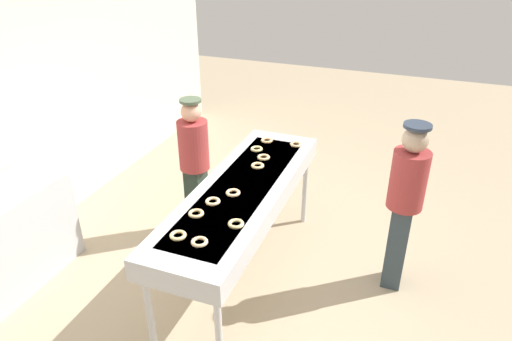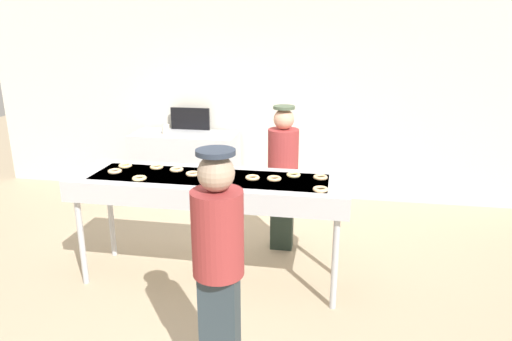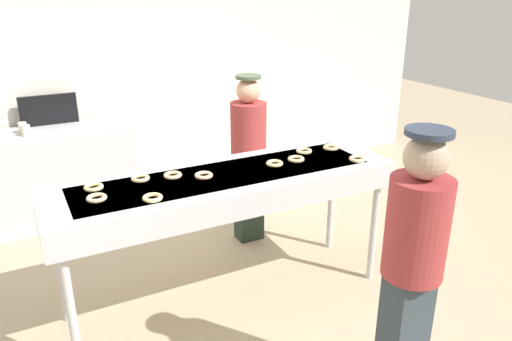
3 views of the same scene
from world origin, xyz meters
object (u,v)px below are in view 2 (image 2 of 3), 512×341
(plain_donut_4, at_px, (320,177))
(prep_counter, at_px, (186,166))
(plain_donut_8, at_px, (320,189))
(fryer_conveyor, at_px, (209,187))
(plain_donut_1, at_px, (193,174))
(plain_donut_10, at_px, (177,169))
(paper_cup_1, at_px, (167,128))
(worker_baker, at_px, (283,171))
(plain_donut_7, at_px, (274,178))
(plain_donut_2, at_px, (157,167))
(customer_waiting, at_px, (218,264))
(plain_donut_0, at_px, (139,178))
(paper_cup_0, at_px, (165,130))
(plain_donut_3, at_px, (294,175))
(menu_display, at_px, (190,119))
(plain_donut_9, at_px, (252,178))
(plain_donut_5, at_px, (115,171))
(plain_donut_6, at_px, (125,166))

(plain_donut_4, distance_m, prep_counter, 2.85)
(plain_donut_4, bearing_deg, plain_donut_8, -87.22)
(fryer_conveyor, distance_m, plain_donut_1, 0.20)
(plain_donut_10, relative_size, prep_counter, 0.09)
(plain_donut_1, relative_size, plain_donut_10, 1.00)
(paper_cup_1, bearing_deg, worker_baker, -36.81)
(plain_donut_7, relative_size, paper_cup_1, 1.19)
(plain_donut_1, xyz_separation_m, plain_donut_8, (1.18, -0.22, 0.00))
(plain_donut_2, height_order, paper_cup_1, plain_donut_2)
(customer_waiting, distance_m, prep_counter, 3.81)
(plain_donut_1, height_order, plain_donut_10, same)
(plain_donut_2, bearing_deg, plain_donut_1, -19.89)
(fryer_conveyor, relative_size, plain_donut_0, 19.67)
(fryer_conveyor, xyz_separation_m, plain_donut_0, (-0.59, -0.20, 0.11))
(plain_donut_0, bearing_deg, paper_cup_0, 105.15)
(fryer_conveyor, bearing_deg, customer_waiting, -72.23)
(plain_donut_3, xyz_separation_m, plain_donut_10, (-1.12, -0.03, 0.00))
(plain_donut_2, bearing_deg, plain_donut_3, -0.82)
(plain_donut_3, relative_size, plain_donut_8, 1.00)
(plain_donut_4, bearing_deg, customer_waiting, -110.02)
(plain_donut_2, xyz_separation_m, plain_donut_4, (1.58, -0.04, 0.00))
(plain_donut_2, distance_m, plain_donut_10, 0.22)
(plain_donut_0, relative_size, paper_cup_0, 1.19)
(plain_donut_3, xyz_separation_m, plain_donut_8, (0.26, -0.35, 0.00))
(plain_donut_0, height_order, plain_donut_8, same)
(worker_baker, relative_size, menu_display, 2.81)
(fryer_conveyor, bearing_deg, plain_donut_9, -0.55)
(worker_baker, bearing_deg, plain_donut_5, 39.55)
(plain_donut_7, distance_m, plain_donut_9, 0.20)
(worker_baker, bearing_deg, plain_donut_10, 46.18)
(paper_cup_0, bearing_deg, worker_baker, -34.61)
(plain_donut_2, xyz_separation_m, plain_donut_5, (-0.33, -0.20, 0.00))
(plain_donut_1, xyz_separation_m, plain_donut_6, (-0.73, 0.14, 0.00))
(plain_donut_9, height_order, prep_counter, plain_donut_9)
(plain_donut_6, height_order, worker_baker, worker_baker)
(menu_display, bearing_deg, plain_donut_4, -49.18)
(plain_donut_10, bearing_deg, plain_donut_8, -13.36)
(plain_donut_4, distance_m, menu_display, 2.98)
(plain_donut_1, relative_size, plain_donut_9, 1.00)
(plain_donut_10, bearing_deg, fryer_conveyor, -18.64)
(fryer_conveyor, xyz_separation_m, plain_donut_6, (-0.89, 0.15, 0.11))
(plain_donut_0, height_order, plain_donut_9, same)
(plain_donut_5, xyz_separation_m, plain_donut_6, (0.02, 0.19, 0.00))
(plain_donut_3, height_order, plain_donut_8, same)
(fryer_conveyor, bearing_deg, plain_donut_4, 6.81)
(plain_donut_0, distance_m, plain_donut_7, 1.21)
(plain_donut_0, distance_m, plain_donut_4, 1.63)
(plain_donut_0, bearing_deg, customer_waiting, -49.20)
(plain_donut_3, xyz_separation_m, worker_baker, (-0.18, 0.66, -0.17))
(plain_donut_5, distance_m, paper_cup_0, 2.09)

